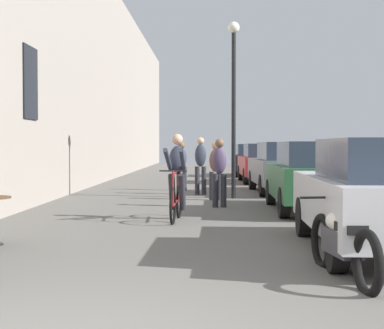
% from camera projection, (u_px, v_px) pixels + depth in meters
% --- Properties ---
extents(building_facade_left, '(0.54, 68.00, 8.47)m').
position_uv_depth(building_facade_left, '(60.00, 53.00, 18.48)').
color(building_facade_left, gray).
rests_on(building_facade_left, ground_plane).
extents(cyclist_on_bicycle, '(0.52, 1.76, 1.74)m').
position_uv_depth(cyclist_on_bicycle, '(177.00, 179.00, 12.33)').
color(cyclist_on_bicycle, black).
rests_on(cyclist_on_bicycle, ground_plane).
extents(pedestrian_near, '(0.34, 0.24, 1.64)m').
position_uv_depth(pedestrian_near, '(219.00, 169.00, 14.84)').
color(pedestrian_near, '#26262D').
rests_on(pedestrian_near, ground_plane).
extents(pedestrian_mid, '(0.35, 0.26, 1.59)m').
position_uv_depth(pedestrian_mid, '(215.00, 167.00, 16.77)').
color(pedestrian_mid, '#26262D').
rests_on(pedestrian_mid, ground_plane).
extents(pedestrian_far, '(0.36, 0.27, 1.72)m').
position_uv_depth(pedestrian_far, '(201.00, 162.00, 18.63)').
color(pedestrian_far, '#26262D').
rests_on(pedestrian_far, ground_plane).
extents(pedestrian_furthest, '(0.36, 0.28, 1.59)m').
position_uv_depth(pedestrian_furthest, '(182.00, 163.00, 20.40)').
color(pedestrian_furthest, '#26262D').
rests_on(pedestrian_furthest, ground_plane).
extents(street_lamp, '(0.32, 0.32, 4.90)m').
position_uv_depth(street_lamp, '(234.00, 87.00, 17.26)').
color(street_lamp, black).
rests_on(street_lamp, ground_plane).
extents(parked_car_nearest, '(1.94, 4.45, 1.57)m').
position_uv_depth(parked_car_nearest, '(381.00, 194.00, 8.50)').
color(parked_car_nearest, '#B7B7BC').
rests_on(parked_car_nearest, ground_plane).
extents(parked_car_second, '(1.88, 4.40, 1.56)m').
position_uv_depth(parked_car_second, '(315.00, 175.00, 13.90)').
color(parked_car_second, '#23512D').
rests_on(parked_car_second, ground_plane).
extents(parked_car_third, '(1.99, 4.49, 1.58)m').
position_uv_depth(parked_car_third, '(285.00, 167.00, 19.18)').
color(parked_car_third, '#595960').
rests_on(parked_car_third, ground_plane).
extents(parked_car_fourth, '(1.90, 4.37, 1.54)m').
position_uv_depth(parked_car_fourth, '(264.00, 162.00, 24.69)').
color(parked_car_fourth, maroon).
rests_on(parked_car_fourth, ground_plane).
extents(parked_car_fifth, '(1.86, 4.34, 1.54)m').
position_uv_depth(parked_car_fifth, '(253.00, 159.00, 29.93)').
color(parked_car_fifth, black).
rests_on(parked_car_fifth, ground_plane).
extents(parked_motorcycle, '(0.62, 2.14, 0.92)m').
position_uv_depth(parked_motorcycle, '(343.00, 242.00, 6.93)').
color(parked_motorcycle, black).
rests_on(parked_motorcycle, ground_plane).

